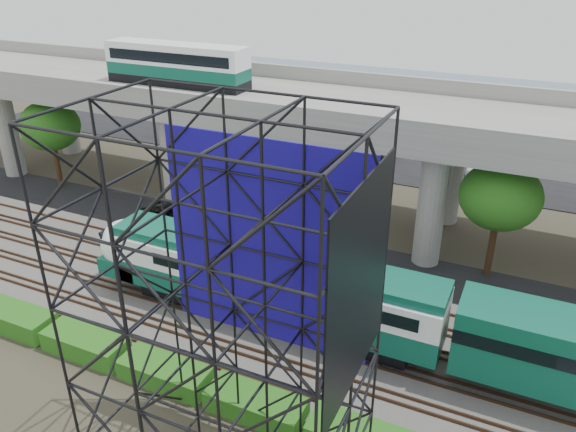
% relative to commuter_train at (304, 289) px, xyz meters
% --- Properties ---
extents(ground, '(140.00, 140.00, 0.00)m').
position_rel_commuter_train_xyz_m(ground, '(-5.65, -2.00, -2.88)').
color(ground, '#474233').
rests_on(ground, ground).
extents(ballast_bed, '(90.00, 12.00, 0.20)m').
position_rel_commuter_train_xyz_m(ballast_bed, '(-5.65, 0.00, -2.78)').
color(ballast_bed, slate).
rests_on(ballast_bed, ground).
extents(service_road, '(90.00, 5.00, 0.08)m').
position_rel_commuter_train_xyz_m(service_road, '(-5.65, 8.50, -2.84)').
color(service_road, black).
rests_on(service_road, ground).
extents(parking_lot, '(90.00, 18.00, 0.08)m').
position_rel_commuter_train_xyz_m(parking_lot, '(-5.65, 32.00, -2.84)').
color(parking_lot, black).
rests_on(parking_lot, ground).
extents(harbor_water, '(140.00, 40.00, 0.03)m').
position_rel_commuter_train_xyz_m(harbor_water, '(-5.65, 54.00, -2.87)').
color(harbor_water, '#485A77').
rests_on(harbor_water, ground).
extents(rail_tracks, '(90.00, 9.52, 0.16)m').
position_rel_commuter_train_xyz_m(rail_tracks, '(-5.65, -0.00, -2.60)').
color(rail_tracks, '#472D1E').
rests_on(rail_tracks, ballast_bed).
extents(commuter_train, '(29.30, 3.06, 4.30)m').
position_rel_commuter_train_xyz_m(commuter_train, '(0.00, 0.00, 0.00)').
color(commuter_train, black).
rests_on(commuter_train, rail_tracks).
extents(overpass, '(80.00, 12.00, 12.40)m').
position_rel_commuter_train_xyz_m(overpass, '(-6.48, 14.00, 5.33)').
color(overpass, '#9E9B93').
rests_on(overpass, ground).
extents(scaffold_tower, '(9.36, 6.36, 15.00)m').
position_rel_commuter_train_xyz_m(scaffold_tower, '(1.38, -9.98, 4.59)').
color(scaffold_tower, black).
rests_on(scaffold_tower, ground).
extents(hedge_strip, '(34.60, 1.80, 1.20)m').
position_rel_commuter_train_xyz_m(hedge_strip, '(-4.64, -6.30, -2.32)').
color(hedge_strip, '#1E5914').
rests_on(hedge_strip, ground).
extents(trees, '(40.94, 16.94, 7.69)m').
position_rel_commuter_train_xyz_m(trees, '(-10.31, 14.17, 2.69)').
color(trees, '#382314').
rests_on(trees, ground).
extents(suv, '(5.38, 3.54, 1.38)m').
position_rel_commuter_train_xyz_m(suv, '(-14.61, 8.01, -2.11)').
color(suv, black).
rests_on(suv, service_road).
extents(parked_cars, '(37.62, 9.54, 1.32)m').
position_rel_commuter_train_xyz_m(parked_cars, '(-4.18, 31.62, -2.18)').
color(parked_cars, silver).
rests_on(parked_cars, parking_lot).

